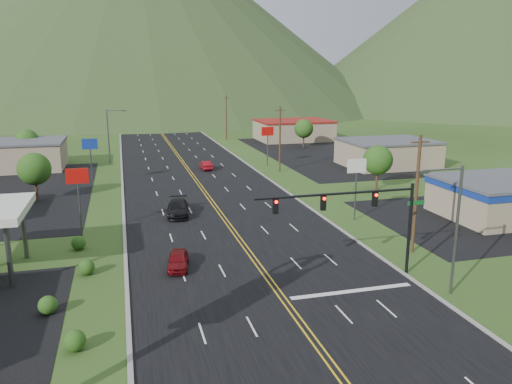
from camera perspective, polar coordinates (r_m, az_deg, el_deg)
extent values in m
cylinder|color=black|center=(39.05, 17.12, -4.07)|extent=(0.24, 0.24, 7.00)
cylinder|color=black|center=(35.44, 9.22, -0.20)|extent=(12.00, 0.18, 0.18)
cube|color=#0C591E|center=(38.73, 17.83, -1.19)|extent=(1.40, 0.06, 0.30)
cube|color=black|center=(36.90, 13.44, -0.82)|extent=(0.35, 0.28, 1.05)
sphere|color=#FF0C05|center=(36.67, 13.60, -0.35)|extent=(0.22, 0.22, 0.22)
cube|color=black|center=(35.20, 7.70, -1.25)|extent=(0.35, 0.28, 1.05)
sphere|color=#FF0C05|center=(34.95, 7.83, -0.77)|extent=(0.22, 0.22, 0.22)
cube|color=black|center=(34.02, 2.25, -1.65)|extent=(0.35, 0.28, 1.05)
sphere|color=#FF0C05|center=(33.77, 2.35, -1.15)|extent=(0.22, 0.22, 0.22)
cylinder|color=#59595E|center=(36.20, 21.92, -4.18)|extent=(0.20, 0.20, 9.00)
cylinder|color=#59595E|center=(34.36, 20.62, 2.43)|extent=(2.88, 0.12, 0.12)
cube|color=#59595E|center=(33.57, 18.60, 2.17)|extent=(0.60, 0.25, 0.18)
cylinder|color=#59595E|center=(87.98, -16.52, 6.12)|extent=(0.20, 0.20, 9.00)
cylinder|color=#59595E|center=(87.55, -15.76, 8.97)|extent=(2.88, 0.12, 0.12)
cube|color=#59595E|center=(87.56, -14.80, 8.96)|extent=(0.60, 0.25, 0.18)
cylinder|color=#59595E|center=(39.23, -26.42, -6.37)|extent=(0.36, 0.36, 5.00)
cylinder|color=#59595E|center=(44.84, -25.01, -3.85)|extent=(0.36, 0.36, 5.00)
cube|color=tan|center=(88.17, -26.89, 3.66)|extent=(18.00, 11.00, 4.20)
cube|color=#4C4C51|center=(87.87, -27.04, 5.10)|extent=(18.40, 11.40, 0.30)
cube|color=tan|center=(84.56, 14.78, 4.24)|extent=(14.00, 11.00, 4.00)
cube|color=#4C4C51|center=(84.26, 14.87, 5.68)|extent=(14.40, 11.40, 0.30)
cube|color=tan|center=(114.53, 4.30, 6.99)|extent=(16.00, 12.00, 4.20)
cube|color=maroon|center=(114.30, 4.32, 8.11)|extent=(16.40, 12.40, 0.30)
cylinder|color=#59595E|center=(49.10, -19.47, -1.92)|extent=(0.16, 0.16, 5.00)
cube|color=#B10D0A|center=(48.39, -19.77, 1.73)|extent=(2.00, 0.18, 1.40)
cylinder|color=#59595E|center=(70.55, -18.28, 2.66)|extent=(0.16, 0.16, 5.00)
cube|color=navy|center=(70.06, -18.47, 5.23)|extent=(2.00, 0.18, 1.40)
cylinder|color=#59595E|center=(52.25, 11.29, -0.51)|extent=(0.16, 0.16, 5.00)
cube|color=white|center=(51.59, 11.45, 2.95)|extent=(2.00, 0.18, 1.40)
cylinder|color=#59595E|center=(81.59, 1.32, 4.72)|extent=(0.16, 0.16, 5.00)
cube|color=#B10D0A|center=(81.16, 1.33, 6.95)|extent=(2.00, 0.18, 1.40)
cylinder|color=#382314|center=(64.55, -23.82, 0.33)|extent=(0.30, 0.30, 3.00)
sphere|color=#1E4313|center=(64.10, -24.02, 2.42)|extent=(3.84, 3.84, 3.84)
cylinder|color=#382314|center=(91.59, -24.53, 3.83)|extent=(0.30, 0.30, 3.00)
sphere|color=#1E4313|center=(91.27, -24.68, 5.31)|extent=(3.84, 3.84, 3.84)
cylinder|color=#382314|center=(66.94, 13.64, 1.54)|extent=(0.30, 0.30, 3.00)
sphere|color=#1E4313|center=(66.50, 13.75, 3.56)|extent=(3.84, 3.84, 3.84)
cylinder|color=#382314|center=(102.73, 5.46, 5.90)|extent=(0.30, 0.30, 3.00)
sphere|color=#1E4313|center=(102.45, 5.49, 7.23)|extent=(3.84, 3.84, 3.84)
cylinder|color=#382314|center=(43.49, 17.84, -0.31)|extent=(0.28, 0.28, 10.00)
cube|color=#382314|center=(42.71, 18.26, 5.43)|extent=(1.60, 0.12, 0.12)
cylinder|color=#382314|center=(76.65, 2.75, 6.03)|extent=(0.28, 0.28, 10.00)
cube|color=#382314|center=(76.21, 2.79, 9.31)|extent=(1.60, 0.12, 0.12)
cylinder|color=#382314|center=(115.16, -3.42, 8.49)|extent=(0.28, 0.28, 10.00)
cube|color=#382314|center=(114.87, -3.45, 10.68)|extent=(1.60, 0.12, 0.12)
cylinder|color=#382314|center=(154.43, -6.50, 9.68)|extent=(0.28, 0.28, 10.00)
cube|color=#382314|center=(154.22, -6.54, 11.31)|extent=(1.60, 0.12, 0.12)
cone|color=#22391A|center=(239.15, -13.48, 19.71)|extent=(220.00, 220.00, 85.00)
cone|color=#22391A|center=(250.46, 25.10, 16.83)|extent=(180.00, 180.00, 70.00)
imported|color=maroon|center=(39.57, -8.89, -7.75)|extent=(2.18, 4.09, 1.32)
imported|color=black|center=(53.85, -8.89, -1.87)|extent=(2.88, 5.67, 1.58)
imported|color=maroon|center=(79.20, -5.74, 3.05)|extent=(1.54, 4.18, 1.37)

